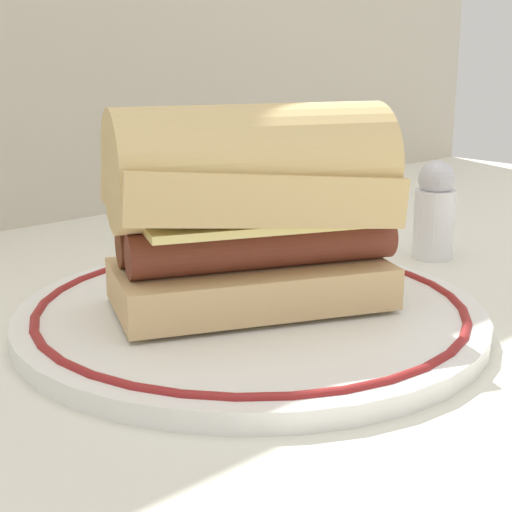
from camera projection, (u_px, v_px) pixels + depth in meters
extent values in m
plane|color=silver|center=(282.00, 337.00, 0.48)|extent=(1.50, 1.50, 0.00)
cylinder|color=white|center=(256.00, 314.00, 0.51)|extent=(0.30, 0.30, 0.01)
torus|color=maroon|center=(256.00, 305.00, 0.50)|extent=(0.28, 0.28, 0.01)
cube|color=tan|center=(256.00, 282.00, 0.50)|extent=(0.19, 0.15, 0.03)
cylinder|color=brown|center=(263.00, 247.00, 0.48)|extent=(0.17, 0.09, 0.03)
cylinder|color=brown|center=(249.00, 236.00, 0.51)|extent=(0.17, 0.09, 0.03)
cube|color=#EAD67A|center=(256.00, 216.00, 0.49)|extent=(0.16, 0.13, 0.01)
cube|color=tan|center=(256.00, 189.00, 0.48)|extent=(0.19, 0.15, 0.04)
cylinder|color=tan|center=(256.00, 164.00, 0.48)|extent=(0.19, 0.14, 0.07)
cylinder|color=white|center=(434.00, 224.00, 0.65)|extent=(0.03, 0.03, 0.06)
sphere|color=silver|center=(437.00, 179.00, 0.64)|extent=(0.03, 0.03, 0.03)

